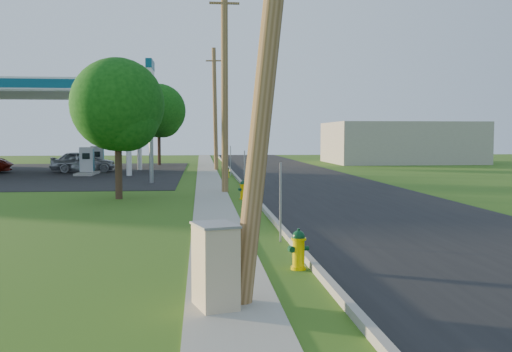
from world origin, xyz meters
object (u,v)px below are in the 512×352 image
(utility_pole_far, at_px, (215,109))
(utility_cabinet, at_px, (215,266))
(tree_lot, at_px, (160,113))
(tree_verge, at_px, (120,108))
(car_silver, at_px, (83,162))
(hydrant_near, at_px, (299,249))
(price_pylon, at_px, (150,86))
(fuel_pump_se, at_px, (97,162))
(hydrant_far, at_px, (228,172))
(hydrant_mid, at_px, (243,190))
(utility_pole_mid, at_px, (225,87))
(fuel_pump_ne, at_px, (87,164))

(utility_pole_far, relative_size, utility_cabinet, 7.17)
(utility_pole_far, xyz_separation_m, tree_lot, (-4.82, 7.72, -0.03))
(tree_lot, bearing_deg, utility_pole_far, -58.02)
(tree_verge, relative_size, car_silver, 1.28)
(hydrant_near, bearing_deg, price_pylon, 102.44)
(fuel_pump_se, relative_size, price_pylon, 0.47)
(utility_pole_far, distance_m, tree_lot, 9.10)
(hydrant_far, bearing_deg, hydrant_mid, -89.70)
(hydrant_mid, bearing_deg, utility_pole_far, 91.73)
(utility_pole_far, relative_size, hydrant_far, 13.79)
(price_pylon, bearing_deg, tree_verge, -94.29)
(fuel_pump_se, height_order, hydrant_near, fuel_pump_se)
(tree_lot, xyz_separation_m, hydrant_mid, (5.45, -28.78, -4.36))
(fuel_pump_se, height_order, hydrant_far, fuel_pump_se)
(price_pylon, relative_size, car_silver, 1.48)
(fuel_pump_se, bearing_deg, utility_pole_mid, -62.37)
(utility_pole_far, bearing_deg, hydrant_mid, -88.27)
(tree_verge, distance_m, hydrant_far, 13.52)
(fuel_pump_se, xyz_separation_m, utility_cabinet, (7.98, -35.22, -0.06))
(utility_pole_mid, xyz_separation_m, price_pylon, (-3.90, 5.50, 0.48))
(fuel_pump_ne, xyz_separation_m, hydrant_near, (9.70, -28.78, -0.32))
(utility_pole_far, bearing_deg, tree_lot, 121.98)
(tree_lot, bearing_deg, fuel_pump_se, -115.10)
(fuel_pump_ne, height_order, hydrant_mid, fuel_pump_ne)
(fuel_pump_se, relative_size, hydrant_mid, 3.86)
(fuel_pump_se, bearing_deg, utility_cabinet, -77.24)
(car_silver, bearing_deg, utility_cabinet, -173.98)
(utility_pole_mid, xyz_separation_m, tree_lot, (-4.82, 25.72, -0.18))
(fuel_pump_ne, height_order, price_pylon, price_pylon)
(hydrant_far, bearing_deg, fuel_pump_se, 141.82)
(hydrant_near, distance_m, hydrant_far, 25.34)
(hydrant_near, height_order, hydrant_far, hydrant_near)
(utility_pole_far, xyz_separation_m, price_pylon, (-3.90, -12.50, 0.63))
(fuel_pump_se, height_order, hydrant_mid, fuel_pump_se)
(hydrant_near, bearing_deg, hydrant_far, 90.51)
(utility_cabinet, height_order, car_silver, car_silver)
(hydrant_mid, xyz_separation_m, hydrant_far, (-0.07, 12.62, -0.07))
(utility_cabinet, bearing_deg, utility_pole_mid, 87.10)
(price_pylon, bearing_deg, hydrant_far, 42.20)
(hydrant_mid, xyz_separation_m, car_silver, (-10.40, 19.11, 0.38))
(utility_pole_mid, bearing_deg, fuel_pump_ne, 124.40)
(utility_cabinet, bearing_deg, tree_lot, 95.07)
(tree_lot, bearing_deg, fuel_pump_ne, -107.80)
(hydrant_far, height_order, utility_cabinet, utility_cabinet)
(utility_pole_far, bearing_deg, utility_cabinet, -91.46)
(hydrant_near, relative_size, hydrant_mid, 1.00)
(tree_lot, bearing_deg, hydrant_near, -82.30)
(hydrant_near, xyz_separation_m, car_silver, (-10.56, 31.83, 0.38))
(price_pylon, relative_size, tree_lot, 0.92)
(utility_pole_mid, xyz_separation_m, hydrant_near, (0.80, -15.78, -4.55))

